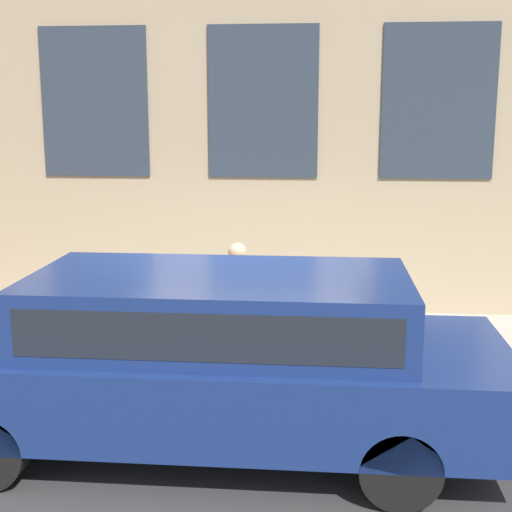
# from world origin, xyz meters

# --- Properties ---
(ground_plane) EXTENTS (80.00, 80.00, 0.00)m
(ground_plane) POSITION_xyz_m (0.00, 0.00, 0.00)
(ground_plane) COLOR #38383A
(sidewalk) EXTENTS (3.01, 60.00, 0.13)m
(sidewalk) POSITION_xyz_m (1.50, 0.00, 0.06)
(sidewalk) COLOR #B2ADA3
(sidewalk) RESTS_ON ground_plane
(fire_hydrant) EXTENTS (0.35, 0.46, 0.85)m
(fire_hydrant) POSITION_xyz_m (0.60, -0.34, 0.56)
(fire_hydrant) COLOR gold
(fire_hydrant) RESTS_ON sidewalk
(person) EXTENTS (0.34, 0.23, 1.41)m
(person) POSITION_xyz_m (0.82, 0.12, 0.97)
(person) COLOR #726651
(person) RESTS_ON sidewalk
(parked_truck_navy_near) EXTENTS (1.98, 5.35, 1.63)m
(parked_truck_navy_near) POSITION_xyz_m (-1.27, 0.11, 0.94)
(parked_truck_navy_near) COLOR black
(parked_truck_navy_near) RESTS_ON ground_plane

